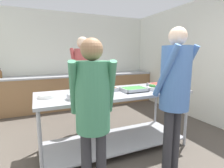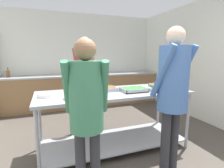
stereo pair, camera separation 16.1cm
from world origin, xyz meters
name	(u,v)px [view 1 (the left image)]	position (x,y,z in m)	size (l,w,h in m)	color
wall_rear	(77,59)	(0.00, 4.20, 1.32)	(4.45, 0.06, 2.65)	silver
wall_right	(188,61)	(2.19, 2.10, 1.32)	(0.06, 4.32, 2.65)	silver
back_counter	(81,90)	(0.00, 3.83, 0.46)	(4.29, 0.65, 0.91)	olive
serving_counter	(115,110)	(-0.10, 1.32, 0.62)	(2.27, 0.87, 0.92)	#9EA0A8
plate_stack	(47,96)	(-1.06, 1.33, 0.94)	(0.23, 0.23, 0.05)	white
sauce_pan	(79,95)	(-0.70, 1.11, 0.96)	(0.43, 0.29, 0.08)	#9EA0A8
serving_tray_vegetables	(103,89)	(-0.25, 1.44, 0.94)	(0.40, 0.29, 0.05)	#9EA0A8
serving_tray_roast	(134,90)	(0.18, 1.22, 0.94)	(0.37, 0.28, 0.05)	#9EA0A8
broccoli_bowl	(153,88)	(0.49, 1.18, 0.95)	(0.18, 0.18, 0.09)	#B2B2B7
serving_tray_greens	(160,85)	(0.80, 1.37, 0.94)	(0.36, 0.30, 0.05)	#9EA0A8
guest_serving_left	(175,85)	(0.33, 0.54, 1.11)	(0.50, 0.42, 1.78)	#2D2D33
guest_serving_right	(93,104)	(-0.69, 0.53, 1.01)	(0.48, 0.40, 1.62)	#2D2D33
cook_behind_counter	(84,74)	(-0.38, 2.08, 1.12)	(0.43, 0.38, 1.78)	#2D2D33
water_bottle	(0,74)	(-1.95, 3.84, 1.02)	(0.08, 0.08, 0.24)	brown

